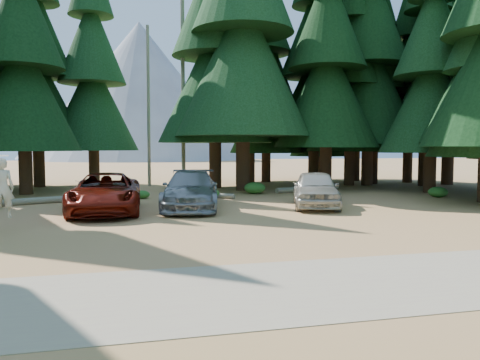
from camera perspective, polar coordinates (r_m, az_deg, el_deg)
The scene contains 19 objects.
ground at distance 14.47m, azimuth -3.45°, elevation -5.69°, with size 160.00×160.00×0.00m, color tan.
gravel_strip at distance 8.31m, azimuth 4.54°, elevation -13.01°, with size 26.00×3.50×0.01m, color tan.
forest_belt_north at distance 29.26m, azimuth -8.54°, elevation -0.82°, with size 36.00×7.00×22.00m, color black, non-canonical shape.
snag_front at distance 28.96m, azimuth -6.97°, elevation 11.04°, with size 0.24×0.24×12.00m, color slate.
snag_back at distance 30.19m, azimuth -11.10°, elevation 8.80°, with size 0.20×0.20×10.00m, color slate.
mountain_peak at distance 102.80m, azimuth -13.61°, elevation 9.62°, with size 48.00×50.00×28.00m.
red_pickup at distance 18.05m, azimuth -16.06°, elevation -1.54°, with size 2.46×5.35×1.49m, color #601108.
silver_minivan_center at distance 18.56m, azimuth -6.02°, elevation -1.23°, with size 2.11×5.18×1.50m, color gray.
silver_minivan_right at distance 19.34m, azimuth 9.21°, elevation -1.06°, with size 1.76×4.38×1.49m, color beige.
frisbee_player at distance 15.02m, azimuth -27.00°, elevation -0.83°, with size 0.66×0.47×1.80m.
log_left at distance 21.84m, azimuth -24.54°, elevation -2.38°, with size 0.29×0.29×4.03m, color slate.
log_mid at distance 22.70m, azimuth -4.09°, elevation -1.86°, with size 0.24×0.24×2.93m, color slate.
log_right at distance 26.26m, azimuth 8.34°, elevation -1.05°, with size 0.29×0.29×4.47m, color slate.
shrub_left at distance 22.72m, azimuth -11.83°, elevation -1.75°, with size 0.70×0.70×0.39m, color #217026.
shrub_center_left at distance 23.42m, azimuth -16.40°, elevation -1.45°, with size 1.01×1.01×0.55m, color #217026.
shrub_center_right at distance 22.45m, azimuth -3.59°, elevation -1.64°, with size 0.85×0.85×0.47m, color #217026.
shrub_right at distance 24.57m, azimuth 1.81°, elevation -0.97°, with size 1.12×1.12×0.61m, color #217026.
shrub_far_right at distance 26.35m, azimuth 10.22°, elevation -0.81°, with size 0.92×0.92×0.51m, color #217026.
shrub_edge_east at distance 24.83m, azimuth 22.98°, elevation -1.36°, with size 0.92×0.92×0.51m, color #217026.
Camera 1 is at (-2.46, -14.06, 2.43)m, focal length 35.00 mm.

